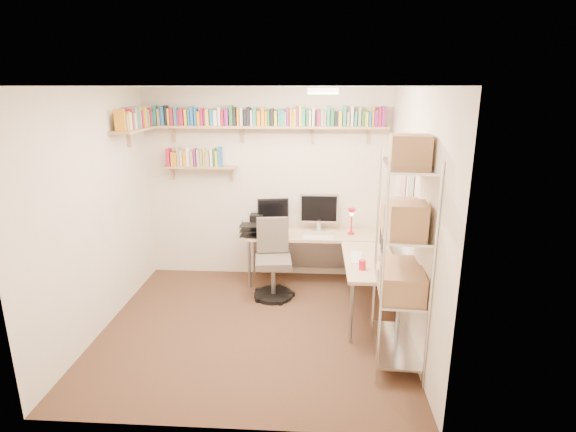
% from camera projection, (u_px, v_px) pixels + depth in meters
% --- Properties ---
extents(ground, '(3.20, 3.20, 0.00)m').
position_uv_depth(ground, '(254.00, 327.00, 4.84)').
color(ground, '#452E1D').
rests_on(ground, ground).
extents(room_shell, '(3.24, 3.04, 2.52)m').
position_uv_depth(room_shell, '(251.00, 187.00, 4.42)').
color(room_shell, beige).
rests_on(room_shell, ground).
extents(wall_shelves, '(3.12, 1.09, 0.80)m').
position_uv_depth(wall_shelves, '(231.00, 127.00, 5.56)').
color(wall_shelves, tan).
rests_on(wall_shelves, ground).
extents(corner_desk, '(1.82, 1.77, 1.18)m').
position_uv_depth(corner_desk, '(318.00, 240.00, 5.57)').
color(corner_desk, '#DBB98E').
rests_on(corner_desk, ground).
extents(office_chair, '(0.51, 0.51, 0.96)m').
position_uv_depth(office_chair, '(273.00, 264.00, 5.50)').
color(office_chair, black).
rests_on(office_chair, ground).
extents(wire_rack, '(0.48, 0.88, 2.12)m').
position_uv_depth(wire_rack, '(403.00, 237.00, 3.93)').
color(wire_rack, silver).
rests_on(wire_rack, ground).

